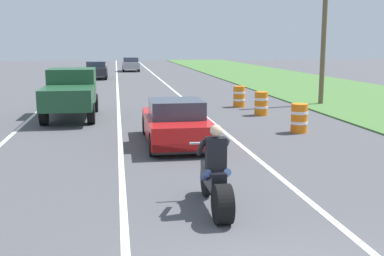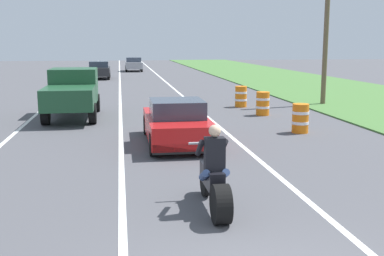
% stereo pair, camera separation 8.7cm
% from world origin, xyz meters
% --- Properties ---
extents(lane_stripe_left_solid, '(0.14, 120.00, 0.01)m').
position_xyz_m(lane_stripe_left_solid, '(-5.40, 20.00, 0.00)').
color(lane_stripe_left_solid, white).
rests_on(lane_stripe_left_solid, ground).
extents(lane_stripe_right_solid, '(0.14, 120.00, 0.01)m').
position_xyz_m(lane_stripe_right_solid, '(1.80, 20.00, 0.00)').
color(lane_stripe_right_solid, white).
rests_on(lane_stripe_right_solid, ground).
extents(lane_stripe_centre_dashed, '(0.14, 120.00, 0.01)m').
position_xyz_m(lane_stripe_centre_dashed, '(-1.80, 20.00, 0.00)').
color(lane_stripe_centre_dashed, white).
rests_on(lane_stripe_centre_dashed, ground).
extents(grass_verge_right, '(10.00, 120.00, 0.06)m').
position_xyz_m(grass_verge_right, '(11.92, 20.00, 0.03)').
color(grass_verge_right, '#477538').
rests_on(grass_verge_right, ground).
extents(motorcycle_with_rider, '(0.70, 2.21, 1.62)m').
position_xyz_m(motorcycle_with_rider, '(-0.13, 3.36, 0.59)').
color(motorcycle_with_rider, black).
rests_on(motorcycle_with_rider, ground).
extents(sports_car_red, '(1.84, 4.30, 1.37)m').
position_xyz_m(sports_car_red, '(-0.11, 9.45, 0.63)').
color(sports_car_red, red).
rests_on(sports_car_red, ground).
extents(pickup_truck_left_lane_dark_green, '(2.02, 4.80, 1.98)m').
position_xyz_m(pickup_truck_left_lane_dark_green, '(-3.72, 15.16, 1.11)').
color(pickup_truck_left_lane_dark_green, '#1E4C2D').
rests_on(pickup_truck_left_lane_dark_green, ground).
extents(utility_pole_roadside, '(0.24, 0.24, 7.32)m').
position_xyz_m(utility_pole_roadside, '(8.22, 17.67, 3.66)').
color(utility_pole_roadside, brown).
rests_on(utility_pole_roadside, ground).
extents(construction_barrel_nearest, '(0.58, 0.58, 1.00)m').
position_xyz_m(construction_barrel_nearest, '(4.31, 10.62, 0.50)').
color(construction_barrel_nearest, orange).
rests_on(construction_barrel_nearest, ground).
extents(construction_barrel_mid, '(0.58, 0.58, 1.00)m').
position_xyz_m(construction_barrel_mid, '(4.21, 14.71, 0.50)').
color(construction_barrel_mid, orange).
rests_on(construction_barrel_mid, ground).
extents(construction_barrel_far, '(0.58, 0.58, 1.00)m').
position_xyz_m(construction_barrel_far, '(3.96, 17.47, 0.50)').
color(construction_barrel_far, orange).
rests_on(construction_barrel_far, ground).
extents(distant_car_far_ahead, '(1.80, 4.00, 1.50)m').
position_xyz_m(distant_car_far_ahead, '(-3.51, 37.06, 0.77)').
color(distant_car_far_ahead, '#262628').
rests_on(distant_car_far_ahead, ground).
extents(distant_car_further_ahead, '(1.80, 4.00, 1.50)m').
position_xyz_m(distant_car_further_ahead, '(-0.27, 47.71, 0.77)').
color(distant_car_further_ahead, '#99999E').
rests_on(distant_car_further_ahead, ground).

